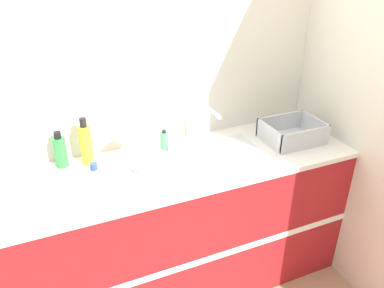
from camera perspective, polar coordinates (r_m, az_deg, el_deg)
wall_back at (r=2.21m, az=-6.49°, el=9.47°), size 4.54×0.06×2.60m
wall_right at (r=2.49m, az=21.38°, el=9.84°), size 0.06×2.60×2.60m
counter_cabinet at (r=2.35m, az=-2.92°, el=-12.78°), size 2.17×0.62×0.92m
sink at (r=2.17m, az=3.99°, el=-1.34°), size 0.50×0.35×0.25m
paper_towel_roll at (r=2.01m, az=-7.71°, el=-0.65°), size 0.13×0.13×0.24m
dish_rack at (r=2.40m, az=14.97°, el=1.47°), size 0.35×0.27×0.13m
bottle_clear at (r=1.84m, az=-14.43°, el=-5.62°), size 0.06×0.06×0.18m
bottle_yellow at (r=2.12m, az=-15.83°, el=0.02°), size 0.07×0.07×0.27m
bottle_green at (r=2.15m, az=-19.42°, el=-1.05°), size 0.07×0.07×0.21m
soap_dispenser at (r=2.23m, az=-4.23°, el=0.53°), size 0.05×0.05×0.12m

